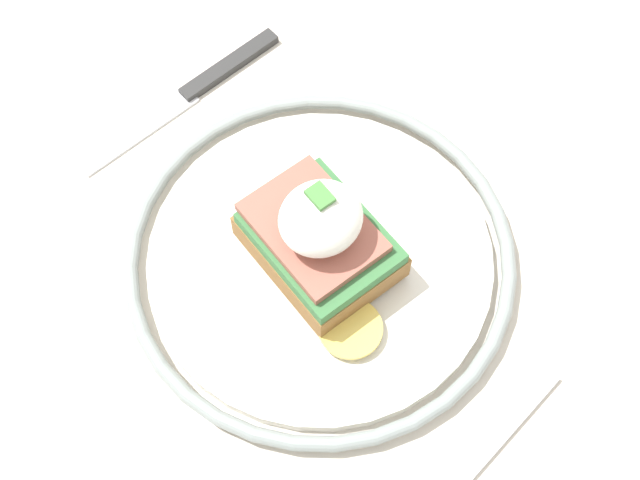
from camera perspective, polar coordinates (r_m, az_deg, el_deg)
name	(u,v)px	position (r m, az deg, el deg)	size (l,w,h in m)	color
ground_plane	(329,443)	(1.32, 0.55, -12.83)	(6.00, 6.00, 0.00)	gray
dining_table	(335,259)	(0.74, 0.96, -1.21)	(0.93, 0.81, 0.73)	beige
plate	(320,258)	(0.60, 0.00, -1.18)	(0.26, 0.26, 0.02)	silver
sandwich	(320,237)	(0.56, -0.01, 0.21)	(0.12, 0.08, 0.08)	olive
fork	(476,464)	(0.57, 9.97, -13.91)	(0.04, 0.14, 0.00)	silver
knife	(195,89)	(0.68, -8.00, 9.52)	(0.03, 0.18, 0.01)	#2D2D2D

